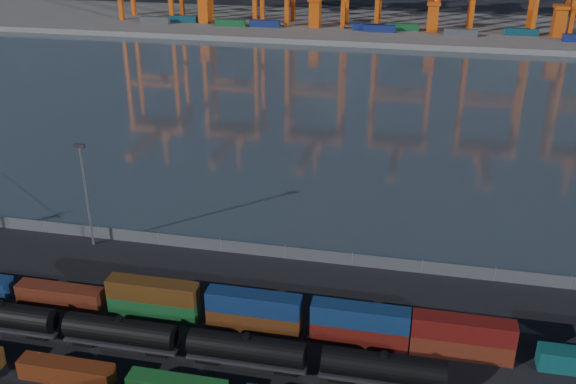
# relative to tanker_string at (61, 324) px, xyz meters

# --- Properties ---
(harbor_water) EXTENTS (700.00, 700.00, 0.00)m
(harbor_water) POSITION_rel_tanker_string_xyz_m (22.55, 101.25, -2.15)
(harbor_water) COLOR #2E3A42
(harbor_water) RESTS_ON ground
(far_quay) EXTENTS (700.00, 70.00, 2.00)m
(far_quay) POSITION_rel_tanker_string_xyz_m (22.55, 206.25, -1.16)
(far_quay) COLOR #514F4C
(far_quay) RESTS_ON ground
(container_row_north) EXTENTS (140.86, 2.39, 5.10)m
(container_row_north) POSITION_rel_tanker_string_xyz_m (35.66, 6.85, -0.09)
(container_row_north) COLOR navy
(container_row_north) RESTS_ON ground
(tanker_string) EXTENTS (91.53, 3.01, 4.31)m
(tanker_string) POSITION_rel_tanker_string_xyz_m (0.00, 0.00, 0.00)
(tanker_string) COLOR black
(tanker_string) RESTS_ON ground
(waterfront_fence) EXTENTS (160.12, 0.12, 2.20)m
(waterfront_fence) POSITION_rel_tanker_string_xyz_m (22.55, 24.25, -1.16)
(waterfront_fence) COLOR #595B5E
(waterfront_fence) RESTS_ON ground
(yard_light_mast) EXTENTS (1.60, 0.40, 16.60)m
(yard_light_mast) POSITION_rel_tanker_string_xyz_m (-7.45, 22.25, 7.13)
(yard_light_mast) COLOR slate
(yard_light_mast) RESTS_ON ground
(quay_containers) EXTENTS (172.58, 10.99, 2.60)m
(quay_containers) POSITION_rel_tanker_string_xyz_m (11.56, 191.71, 1.14)
(quay_containers) COLOR navy
(quay_containers) RESTS_ON far_quay
(straddle_carriers) EXTENTS (140.00, 7.00, 11.10)m
(straddle_carriers) POSITION_rel_tanker_string_xyz_m (20.05, 196.25, 5.66)
(straddle_carriers) COLOR #CE4A0E
(straddle_carriers) RESTS_ON far_quay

